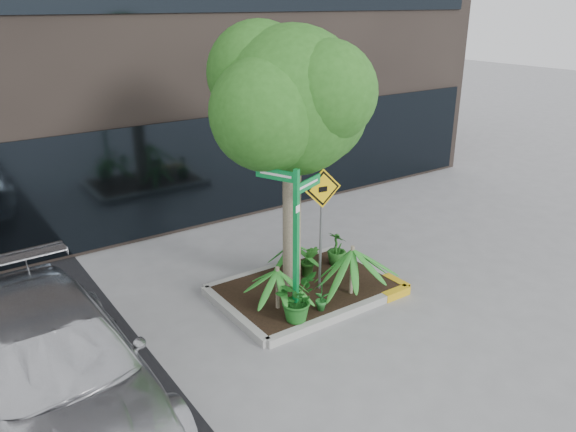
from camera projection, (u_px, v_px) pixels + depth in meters
ground at (307, 302)px, 10.43m from camera, size 80.00×80.00×0.00m
planter at (308, 288)px, 10.72m from camera, size 3.35×2.36×0.15m
tree at (291, 101)px, 9.61m from camera, size 3.32×2.94×4.97m
palm_front at (353, 249)px, 10.14m from camera, size 1.07×1.07×1.19m
palm_left at (277, 270)px, 9.69m from camera, size 0.90×0.90×1.00m
palm_back at (292, 244)px, 11.10m from camera, size 0.72×0.72×0.80m
parked_car at (56, 367)px, 7.37m from camera, size 2.21×5.20×1.50m
shrub_a at (296, 298)px, 9.46m from camera, size 1.02×1.02×0.81m
shrub_b at (337, 248)px, 11.48m from camera, size 0.46×0.46×0.71m
shrub_c at (321, 293)px, 9.78m from camera, size 0.44×0.44×0.65m
shrub_d at (309, 260)px, 11.01m from camera, size 0.52×0.52×0.66m
street_sign_post at (295, 230)px, 9.19m from camera, size 1.03×0.78×2.79m
cattle_sign at (322, 209)px, 10.04m from camera, size 0.72×0.13×2.36m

